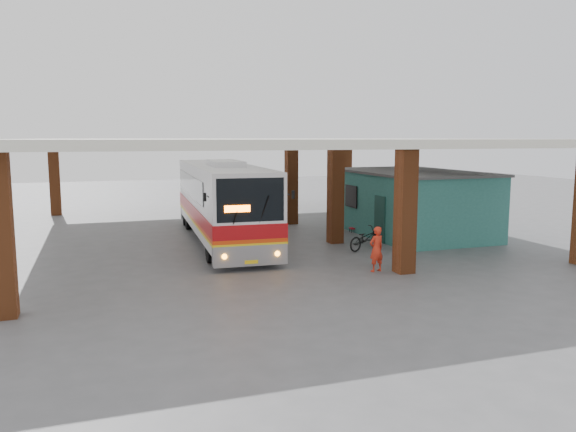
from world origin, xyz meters
The scene contains 8 objects.
ground centered at (0.00, 0.00, 0.00)m, with size 90.00×90.00×0.00m, color #515154.
brick_columns centered at (1.43, 5.00, 2.17)m, with size 20.10×21.60×4.35m.
canopy_roof centered at (0.50, 6.50, 4.50)m, with size 21.00×23.00×0.30m, color silver.
shop_building centered at (7.49, 4.00, 1.56)m, with size 5.20×8.20×3.11m.
coach_bus centered at (-1.71, 5.10, 1.85)m, with size 3.37×12.91×3.72m.
motorcycle centered at (3.53, 1.01, 0.50)m, with size 0.66×1.90×1.00m, color black.
pedestrian centered at (2.15, -2.55, 0.81)m, with size 0.59×0.39×1.61m, color red.
red_chair centered at (5.09, 5.24, 0.34)m, with size 0.45×0.45×0.74m.
Camera 1 is at (-7.10, -19.91, 4.69)m, focal length 35.00 mm.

